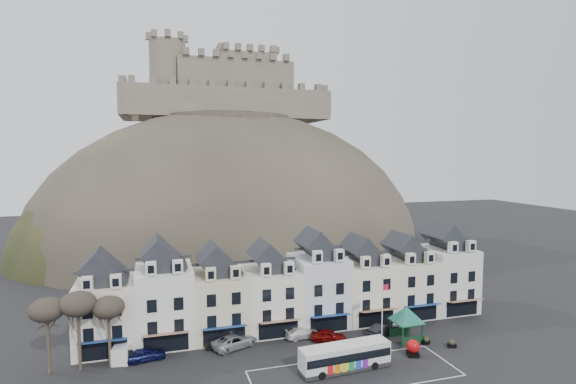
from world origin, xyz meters
The scene contains 21 objects.
ground centered at (0.00, 0.00, 0.00)m, with size 300.00×300.00×0.00m, color black.
coach_bay_markings centered at (2.00, 1.25, 0.00)m, with size 22.00×7.50×0.01m, color silver.
townhouse_terrace centered at (0.15, 15.97, 5.30)m, with size 54.40×9.35×11.80m.
castle_hill centered at (1.25, 68.95, 0.11)m, with size 100.00×76.00×68.00m.
castle centered at (0.51, 75.93, 40.19)m, with size 50.20×22.20×22.00m.
tree_left_far centered at (-29.00, 10.50, 6.90)m, with size 3.61×3.61×8.24m.
tree_left_mid centered at (-26.00, 10.50, 7.24)m, with size 3.78×3.78×8.64m.
tree_left_near centered at (-23.00, 10.50, 6.55)m, with size 3.43×3.43×7.84m.
bus centered at (1.32, 2.28, 1.57)m, with size 10.21×3.00×2.84m.
bus_shelter centered at (11.74, 7.04, 3.37)m, with size 6.84×6.84×4.35m.
red_buoy centered at (10.21, 3.10, 0.97)m, with size 1.62×1.62×1.90m.
flagpole centered at (8.08, 6.45, 4.46)m, with size 1.05×0.49×7.81m.
white_van centered at (-21.69, 12.00, 0.93)m, with size 2.44×4.31×1.86m.
planter_west centered at (15.97, 3.71, 0.47)m, with size 1.08×0.76×0.98m.
planter_east centered at (13.51, 5.43, 0.46)m, with size 1.01×0.67×0.95m.
car_navy centered at (-19.24, 10.76, 0.73)m, with size 1.72×4.27×1.45m, color #0B0E3B.
car_black centered at (-10.80, 12.00, 0.62)m, with size 1.30×3.74×1.23m, color black.
car_silver centered at (-9.07, 11.29, 0.79)m, with size 2.61×5.56×1.57m, color #9EA1A6.
car_white centered at (-0.40, 11.61, 0.64)m, with size 1.80×4.44×1.29m, color white.
car_maroon centered at (2.39, 9.64, 0.73)m, with size 1.73×4.30×1.47m, color #640705.
car_charcoal centered at (9.94, 9.50, 0.74)m, with size 1.57×4.51×1.49m, color black.
Camera 1 is at (-18.04, -40.58, 23.17)m, focal length 28.00 mm.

